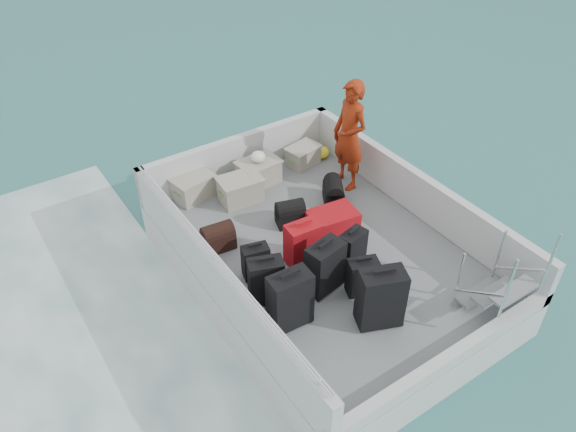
% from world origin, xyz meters
% --- Properties ---
extents(ground, '(160.00, 160.00, 0.00)m').
position_xyz_m(ground, '(0.00, 0.00, 0.00)').
color(ground, '#1B605F').
rests_on(ground, ground).
extents(ferry_hull, '(3.60, 5.00, 0.60)m').
position_xyz_m(ferry_hull, '(0.00, 0.00, 0.30)').
color(ferry_hull, silver).
rests_on(ferry_hull, ground).
extents(deck, '(3.30, 4.70, 0.02)m').
position_xyz_m(deck, '(0.00, 0.00, 0.61)').
color(deck, slate).
rests_on(deck, ferry_hull).
extents(deck_fittings, '(3.60, 5.00, 0.90)m').
position_xyz_m(deck_fittings, '(0.35, -0.32, 0.99)').
color(deck_fittings, '#BABFBF').
rests_on(deck_fittings, deck).
extents(suitcase_0, '(0.54, 0.33, 0.80)m').
position_xyz_m(suitcase_0, '(-1.19, -0.87, 1.02)').
color(suitcase_0, black).
rests_on(suitcase_0, deck).
extents(suitcase_1, '(0.51, 0.40, 0.67)m').
position_xyz_m(suitcase_1, '(-1.22, -0.37, 0.95)').
color(suitcase_1, black).
rests_on(suitcase_1, deck).
extents(suitcase_2, '(0.40, 0.30, 0.52)m').
position_xyz_m(suitcase_2, '(-1.10, 0.07, 0.88)').
color(suitcase_2, black).
rests_on(suitcase_2, deck).
extents(suitcase_3, '(0.63, 0.50, 0.83)m').
position_xyz_m(suitcase_3, '(-0.26, -1.48, 1.04)').
color(suitcase_3, black).
rests_on(suitcase_3, deck).
extents(suitcase_4, '(0.55, 0.39, 0.74)m').
position_xyz_m(suitcase_4, '(-0.47, -0.62, 0.99)').
color(suitcase_4, black).
rests_on(suitcase_4, deck).
extents(suitcase_5, '(0.50, 0.32, 0.66)m').
position_xyz_m(suitcase_5, '(-0.41, -0.05, 0.95)').
color(suitcase_5, '#B10D1C').
rests_on(suitcase_5, deck).
extents(suitcase_6, '(0.45, 0.36, 0.55)m').
position_xyz_m(suitcase_6, '(-0.11, -0.96, 0.90)').
color(suitcase_6, black).
rests_on(suitcase_6, deck).
extents(suitcase_7, '(0.43, 0.30, 0.55)m').
position_xyz_m(suitcase_7, '(0.14, -0.45, 0.90)').
color(suitcase_7, black).
rests_on(suitcase_7, deck).
extents(suitcase_8, '(0.78, 0.57, 0.29)m').
position_xyz_m(suitcase_8, '(0.40, 0.33, 0.76)').
color(suitcase_8, '#B10D1C').
rests_on(suitcase_8, deck).
extents(duffel_0, '(0.48, 0.34, 0.32)m').
position_xyz_m(duffel_0, '(-1.24, 0.89, 0.78)').
color(duffel_0, black).
rests_on(duffel_0, deck).
extents(duffel_1, '(0.49, 0.41, 0.32)m').
position_xyz_m(duffel_1, '(-0.07, 0.77, 0.78)').
color(duffel_1, black).
rests_on(duffel_1, deck).
extents(duffel_2, '(0.50, 0.55, 0.32)m').
position_xyz_m(duffel_2, '(0.81, 0.84, 0.78)').
color(duffel_2, black).
rests_on(duffel_2, deck).
extents(crate_0, '(0.68, 0.53, 0.37)m').
position_xyz_m(crate_0, '(-0.98, 2.20, 0.80)').
color(crate_0, '#AAA894').
rests_on(crate_0, deck).
extents(crate_1, '(0.68, 0.50, 0.39)m').
position_xyz_m(crate_1, '(-0.39, 1.71, 0.81)').
color(crate_1, '#AAA894').
rests_on(crate_1, deck).
extents(crate_2, '(0.68, 0.49, 0.39)m').
position_xyz_m(crate_2, '(0.11, 1.97, 0.82)').
color(crate_2, '#AAA894').
rests_on(crate_2, deck).
extents(crate_3, '(0.59, 0.46, 0.32)m').
position_xyz_m(crate_3, '(1.05, 2.02, 0.78)').
color(crate_3, '#AAA894').
rests_on(crate_3, deck).
extents(yellow_bag, '(0.28, 0.26, 0.22)m').
position_xyz_m(yellow_bag, '(1.44, 2.01, 0.73)').
color(yellow_bag, yellow).
rests_on(yellow_bag, deck).
extents(white_bag, '(0.24, 0.24, 0.18)m').
position_xyz_m(white_bag, '(0.11, 1.97, 1.10)').
color(white_bag, white).
rests_on(white_bag, crate_2).
extents(passenger, '(0.45, 0.69, 1.84)m').
position_xyz_m(passenger, '(1.30, 1.12, 1.54)').
color(passenger, red).
rests_on(passenger, deck).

